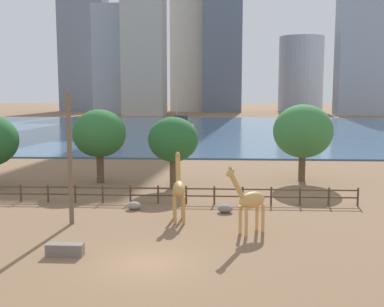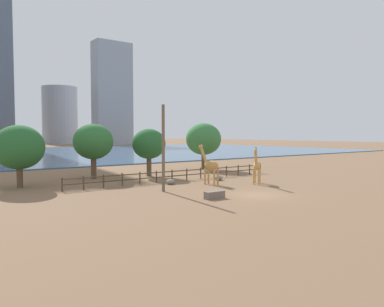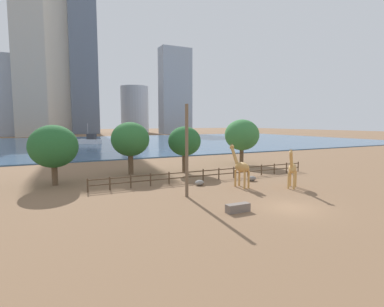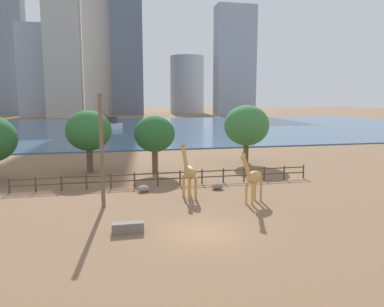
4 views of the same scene
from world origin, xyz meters
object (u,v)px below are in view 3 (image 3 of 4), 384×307
Objects in this scene: giraffe_tall at (292,169)px; boulder_near_fence at (199,183)px; feeding_trough at (238,208)px; boat_sailboat at (90,140)px; giraffe_companion at (241,167)px; tree_center_broad at (184,141)px; tree_left_small at (130,139)px; boulder_by_pole at (252,178)px; tree_right_tall at (242,135)px; tree_left_large at (53,147)px; utility_pole at (187,151)px.

boulder_near_fence is at bearing -72.55° from giraffe_tall.
boat_sailboat is (-0.45, 73.18, 0.89)m from feeding_trough.
feeding_trough is (-5.03, -6.71, -1.72)m from giraffe_companion.
tree_left_small is at bearing 166.83° from tree_center_broad.
tree_right_tall reaches higher than boulder_by_pole.
tree_left_large is at bearing -162.75° from tree_left_small.
feeding_trough is at bearing 129.08° from boat_sailboat.
giraffe_tall is 0.51× the size of utility_pole.
tree_center_broad is at bearing -105.06° from giraffe_tall.
boat_sailboat reaches higher than giraffe_tall.
tree_left_small reaches higher than boat_sailboat.
utility_pole is at bearing 92.86° from giraffe_companion.
tree_right_tall is at bearing 16.34° from tree_center_broad.
boulder_by_pole is 0.16× the size of tree_left_small.
boulder_by_pole is at bearing -20.40° from tree_left_large.
boat_sailboat is (2.36, 54.59, -3.12)m from tree_left_small.
tree_left_small is (8.56, 2.66, 0.37)m from tree_left_large.
tree_right_tall is at bearing 59.03° from boulder_by_pole.
giraffe_companion is 4.49m from boulder_near_fence.
tree_center_broad is (1.96, 7.81, 3.69)m from boulder_near_fence.
boulder_near_fence is at bearing -104.07° from tree_center_broad.
boulder_near_fence is (-3.26, 2.55, -1.74)m from giraffe_companion.
boulder_near_fence is 0.14× the size of tree_right_tall.
boulder_near_fence is at bearing -63.88° from tree_left_small.
utility_pole is at bearing -113.97° from tree_center_broad.
tree_left_large is at bearing 153.04° from boulder_near_fence.
tree_left_small reaches higher than giraffe_tall.
boulder_by_pole is at bearing -120.97° from tree_right_tall.
tree_center_broad is 56.34m from boat_sailboat.
tree_center_broad is 0.89× the size of boat_sailboat.
boat_sailboat is at bearing 89.22° from utility_pole.
utility_pole is 67.65m from boat_sailboat.
boulder_near_fence is 17.67m from tree_right_tall.
giraffe_companion reaches higher than giraffe_tall.
feeding_trough is (-7.94, -8.76, 0.03)m from boulder_by_pole.
feeding_trough is at bearing -100.81° from boulder_near_fence.
tree_left_large is at bearing 159.60° from boulder_by_pole.
boulder_near_fence is 0.14× the size of boat_sailboat.
tree_left_large is at bearing 117.93° from boat_sailboat.
tree_right_tall reaches higher than giraffe_companion.
tree_center_broad is at bearing 77.69° from feeding_trough.
giraffe_companion is at bearing -29.37° from tree_left_large.
boulder_near_fence is at bearing 44.94° from giraffe_companion.
tree_left_small is at bearing 96.29° from utility_pole.
tree_center_broad is 0.91× the size of tree_left_small.
tree_center_broad reaches higher than giraffe_companion.
tree_left_small is 54.72m from boat_sailboat.
boat_sailboat is at bearing 79.21° from tree_left_large.
boulder_by_pole is 0.17× the size of tree_left_large.
tree_right_tall is at bearing -147.39° from giraffe_tall.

